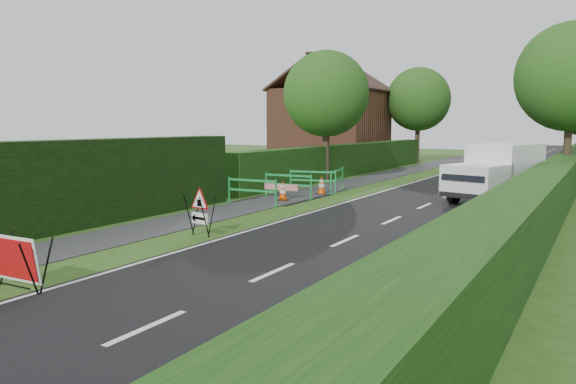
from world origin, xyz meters
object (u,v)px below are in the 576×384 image
at_px(red_rect_sign, 16,260).
at_px(triangle_sign, 199,208).
at_px(hatchback_car, 486,164).
at_px(works_van, 497,171).

relative_size(red_rect_sign, triangle_sign, 1.07).
distance_m(triangle_sign, hatchback_car, 22.16).
relative_size(triangle_sign, works_van, 0.21).
height_order(triangle_sign, works_van, works_van).
bearing_deg(hatchback_car, triangle_sign, -116.13).
distance_m(red_rect_sign, triangle_sign, 5.44).
xyz_separation_m(red_rect_sign, works_van, (5.30, 16.42, 0.60)).
relative_size(red_rect_sign, hatchback_car, 0.29).
bearing_deg(hatchback_car, red_rect_sign, -113.93).
xyz_separation_m(red_rect_sign, triangle_sign, (-0.27, 5.43, 0.20)).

